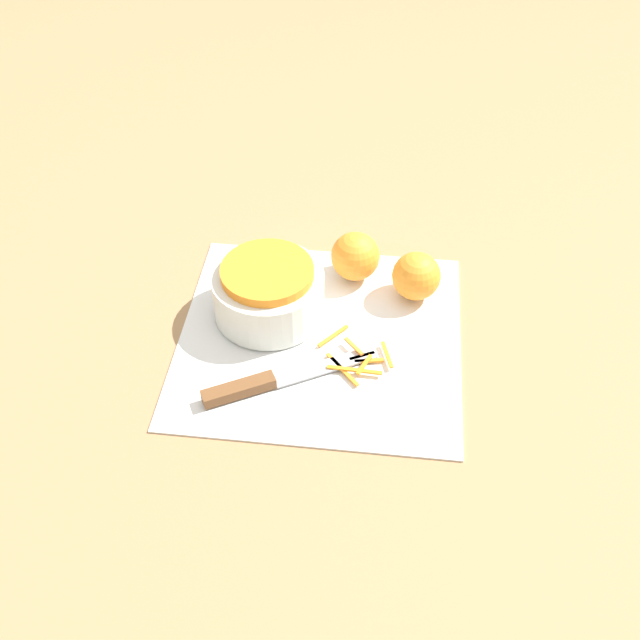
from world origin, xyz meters
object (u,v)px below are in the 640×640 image
Objects in this scene: orange_left at (416,276)px; orange_right at (355,256)px; knife at (260,384)px; bowl_speckled at (268,291)px.

orange_left is 0.97× the size of orange_right.
knife is 3.05× the size of orange_right.
orange_right reaches higher than orange_left.
orange_left is at bearing 16.01° from bowl_speckled.
orange_left is (0.19, 0.20, 0.03)m from knife.
bowl_speckled is 0.71× the size of knife.
orange_left is at bearing 17.60° from knife.
bowl_speckled reaches higher than knife.
orange_right reaches higher than knife.
orange_right is (-0.09, 0.03, 0.00)m from orange_left.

